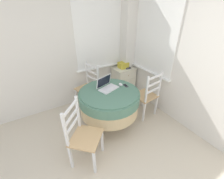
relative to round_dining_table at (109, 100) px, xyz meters
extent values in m
cube|color=silver|center=(-0.88, 1.16, 0.69)|extent=(4.23, 0.06, 2.55)
cube|color=white|center=(0.41, 1.12, 0.91)|extent=(1.10, 0.01, 1.42)
cube|color=white|center=(0.41, 1.09, 0.19)|extent=(1.18, 0.07, 0.02)
cube|color=white|center=(1.23, 0.30, 0.91)|extent=(0.01, 1.10, 1.42)
cube|color=white|center=(1.20, 0.30, 0.19)|extent=(0.07, 1.18, 0.02)
cube|color=silver|center=(1.10, 0.99, 0.69)|extent=(0.28, 0.28, 2.55)
cylinder|color=#4C3D2D|center=(0.00, 0.00, -0.57)|extent=(0.36, 0.36, 0.03)
cylinder|color=#4C3D2D|center=(0.00, 0.00, -0.19)|extent=(0.11, 0.11, 0.72)
cylinder|color=tan|center=(0.00, 0.00, -0.03)|extent=(1.05, 1.05, 0.40)
cylinder|color=#4C7560|center=(0.00, 0.00, 0.08)|extent=(1.07, 1.07, 0.17)
cylinder|color=#4C7560|center=(0.00, 0.00, 0.18)|extent=(1.02, 1.02, 0.02)
cube|color=silver|center=(0.04, 0.07, 0.19)|extent=(0.39, 0.30, 0.02)
cube|color=silver|center=(0.03, 0.09, 0.20)|extent=(0.33, 0.21, 0.00)
cube|color=silver|center=(0.00, 0.19, 0.30)|extent=(0.34, 0.14, 0.20)
cube|color=black|center=(0.00, 0.18, 0.30)|extent=(0.31, 0.13, 0.18)
ellipsoid|color=white|center=(0.29, 0.07, 0.21)|extent=(0.06, 0.09, 0.05)
cube|color=#2D2D33|center=(0.37, 0.02, 0.19)|extent=(0.07, 0.12, 0.01)
cube|color=black|center=(0.37, 0.02, 0.20)|extent=(0.05, 0.09, 0.00)
cube|color=tan|center=(-0.10, 0.80, -0.13)|extent=(0.50, 0.52, 0.02)
cube|color=white|center=(-0.32, 0.94, -0.36)|extent=(0.04, 0.04, 0.45)
cube|color=white|center=(-0.22, 0.57, -0.36)|extent=(0.04, 0.04, 0.45)
cube|color=white|center=(0.02, 1.03, -0.36)|extent=(0.04, 0.04, 0.45)
cube|color=white|center=(0.12, 0.67, -0.36)|extent=(0.04, 0.04, 0.45)
cube|color=white|center=(0.02, 1.03, 0.15)|extent=(0.04, 0.04, 0.54)
cube|color=white|center=(0.12, 0.67, 0.15)|extent=(0.04, 0.04, 0.54)
cube|color=white|center=(0.07, 0.85, 0.36)|extent=(0.12, 0.37, 0.04)
cube|color=white|center=(0.07, 0.85, 0.22)|extent=(0.12, 0.37, 0.04)
cube|color=white|center=(0.07, 0.85, 0.08)|extent=(0.12, 0.37, 0.04)
cube|color=tan|center=(0.81, -0.07, -0.13)|extent=(0.47, 0.44, 0.02)
cube|color=white|center=(0.97, 0.12, -0.36)|extent=(0.04, 0.04, 0.45)
cube|color=white|center=(0.60, 0.08, -0.36)|extent=(0.04, 0.04, 0.45)
cube|color=white|center=(1.01, -0.22, -0.36)|extent=(0.04, 0.04, 0.45)
cube|color=white|center=(0.64, -0.26, -0.36)|extent=(0.04, 0.04, 0.45)
cube|color=white|center=(1.01, -0.22, 0.15)|extent=(0.04, 0.04, 0.54)
cube|color=white|center=(0.64, -0.26, 0.15)|extent=(0.04, 0.04, 0.54)
cube|color=white|center=(0.82, -0.24, 0.36)|extent=(0.38, 0.06, 0.04)
cube|color=white|center=(0.82, -0.24, 0.22)|extent=(0.38, 0.06, 0.04)
cube|color=white|center=(0.82, -0.24, 0.08)|extent=(0.38, 0.06, 0.04)
cube|color=tan|center=(-0.66, -0.47, -0.13)|extent=(0.59, 0.59, 0.02)
cube|color=white|center=(-0.66, -0.73, -0.36)|extent=(0.05, 0.05, 0.45)
cube|color=white|center=(-0.40, -0.46, -0.36)|extent=(0.05, 0.05, 0.45)
cube|color=white|center=(-0.91, -0.48, -0.36)|extent=(0.05, 0.05, 0.45)
cube|color=white|center=(-0.65, -0.21, -0.36)|extent=(0.05, 0.05, 0.45)
cube|color=white|center=(-0.91, -0.48, 0.15)|extent=(0.05, 0.05, 0.54)
cube|color=white|center=(-0.65, -0.21, 0.15)|extent=(0.05, 0.05, 0.54)
cube|color=white|center=(-0.78, -0.35, 0.36)|extent=(0.28, 0.28, 0.04)
cube|color=white|center=(-0.78, -0.35, 0.22)|extent=(0.28, 0.28, 0.04)
cube|color=white|center=(-0.78, -0.35, 0.08)|extent=(0.28, 0.28, 0.04)
cube|color=silver|center=(0.95, 0.89, -0.24)|extent=(0.50, 0.39, 0.68)
cube|color=silver|center=(0.95, 0.89, 0.11)|extent=(0.52, 0.41, 0.02)
cube|color=white|center=(0.95, 0.70, -0.01)|extent=(0.44, 0.01, 0.19)
sphere|color=olive|center=(0.95, 0.69, -0.01)|extent=(0.02, 0.02, 0.02)
cube|color=white|center=(0.95, 0.70, -0.24)|extent=(0.44, 0.01, 0.19)
sphere|color=olive|center=(0.95, 0.69, -0.24)|extent=(0.02, 0.02, 0.02)
cube|color=white|center=(0.95, 0.70, -0.47)|extent=(0.44, 0.01, 0.19)
sphere|color=olive|center=(0.95, 0.69, -0.47)|extent=(0.02, 0.02, 0.02)
cube|color=gold|center=(0.94, 0.91, 0.19)|extent=(0.22, 0.20, 0.14)
cube|color=#3F3F44|center=(1.01, 0.85, 0.13)|extent=(0.13, 0.18, 0.02)
camera|label=1|loc=(-1.12, -1.93, 1.52)|focal=24.00mm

